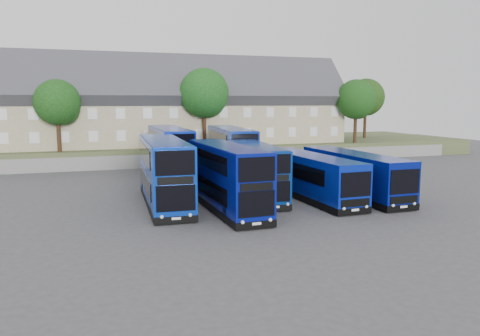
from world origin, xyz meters
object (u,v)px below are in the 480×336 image
(coach_east_a, at_px, (310,177))
(tree_mid, at_px, (205,95))
(dd_front_left, at_px, (164,173))
(tree_east, at_px, (357,101))
(dd_front_mid, at_px, (227,179))
(tree_west, at_px, (59,104))
(tree_far, at_px, (366,99))

(coach_east_a, height_order, tree_mid, tree_mid)
(dd_front_left, height_order, tree_east, tree_east)
(dd_front_left, xyz_separation_m, dd_front_mid, (3.74, -2.93, -0.13))
(coach_east_a, bearing_deg, tree_mid, 95.07)
(dd_front_mid, relative_size, tree_mid, 1.21)
(dd_front_left, height_order, dd_front_mid, dd_front_left)
(coach_east_a, xyz_separation_m, tree_west, (-18.67, 21.57, 5.43))
(coach_east_a, relative_size, tree_east, 1.49)
(coach_east_a, bearing_deg, dd_front_mid, -167.87)
(tree_east, bearing_deg, dd_front_mid, -136.38)
(tree_mid, bearing_deg, tree_far, 14.04)
(tree_west, relative_size, tree_east, 0.94)
(coach_east_a, height_order, tree_east, tree_east)
(dd_front_left, bearing_deg, coach_east_a, -3.41)
(tree_west, relative_size, tree_mid, 0.83)
(dd_front_mid, xyz_separation_m, tree_west, (-11.50, 23.35, 4.90))
(dd_front_mid, distance_m, tree_east, 34.24)
(dd_front_mid, height_order, tree_west, tree_west)
(dd_front_mid, bearing_deg, tree_west, 114.75)
(tree_west, height_order, tree_far, tree_far)
(dd_front_mid, distance_m, coach_east_a, 7.40)
(dd_front_left, height_order, tree_mid, tree_mid)
(dd_front_mid, bearing_deg, tree_far, 43.38)
(dd_front_left, bearing_deg, tree_east, 38.45)
(dd_front_left, xyz_separation_m, tree_east, (28.24, 20.42, 5.11))
(tree_east, bearing_deg, dd_front_left, -144.13)
(tree_mid, xyz_separation_m, tree_east, (20.00, -0.50, -0.68))
(tree_far, bearing_deg, tree_west, -170.54)
(dd_front_left, relative_size, dd_front_mid, 1.06)
(dd_front_mid, height_order, tree_east, tree_east)
(coach_east_a, distance_m, tree_mid, 23.14)
(dd_front_left, distance_m, tree_west, 22.36)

